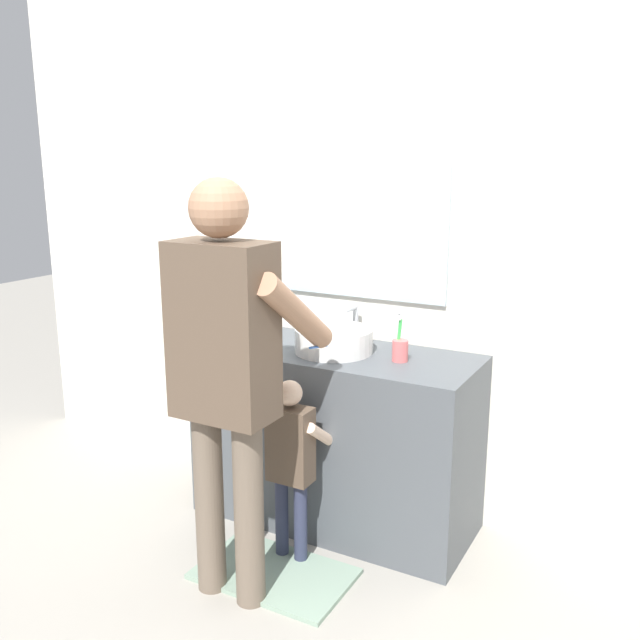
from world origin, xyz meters
name	(u,v)px	position (x,y,z in m)	size (l,w,h in m)	color
ground_plane	(304,547)	(0.00, 0.00, 0.00)	(14.00, 14.00, 0.00)	#9E998E
back_wall	(367,236)	(0.00, 0.62, 1.35)	(4.40, 0.10, 2.70)	silver
vanity_cabinet	(335,437)	(0.00, 0.30, 0.42)	(1.32, 0.54, 0.85)	#4C5156
sink_basin	(334,340)	(0.00, 0.28, 0.91)	(0.36, 0.36, 0.11)	silver
faucet	(354,325)	(0.00, 0.50, 0.93)	(0.18, 0.14, 0.18)	#B7BABF
toothbrush_cup	(400,349)	(0.32, 0.30, 0.90)	(0.07, 0.07, 0.21)	#D86666
soap_bottle	(263,327)	(-0.40, 0.29, 0.92)	(0.06, 0.06, 0.17)	#66B2D1
bath_mat	(274,574)	(0.00, -0.25, 0.01)	(0.64, 0.40, 0.02)	gray
child_toddler	(291,455)	(0.00, -0.10, 0.49)	(0.25, 0.25, 0.83)	#2D334C
adult_parent	(226,357)	(-0.09, -0.42, 0.99)	(0.51, 0.54, 1.66)	#6B5B4C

